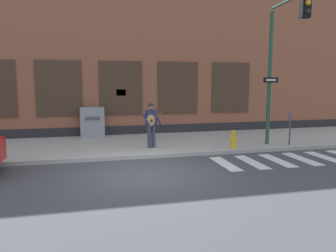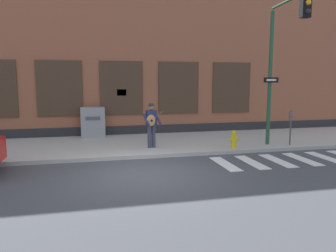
{
  "view_description": "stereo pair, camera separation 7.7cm",
  "coord_description": "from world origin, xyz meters",
  "px_view_note": "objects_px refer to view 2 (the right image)",
  "views": [
    {
      "loc": [
        -1.45,
        -9.19,
        2.71
      ],
      "look_at": [
        1.26,
        2.16,
        1.09
      ],
      "focal_mm": 35.0,
      "sensor_mm": 36.0,
      "label": 1
    },
    {
      "loc": [
        -1.38,
        -9.21,
        2.71
      ],
      "look_at": [
        1.26,
        2.16,
        1.09
      ],
      "focal_mm": 35.0,
      "sensor_mm": 36.0,
      "label": 2
    }
  ],
  "objects_px": {
    "parking_meter": "(291,122)",
    "utility_box": "(93,122)",
    "busker": "(151,123)",
    "fire_hydrant": "(234,139)",
    "traffic_light": "(283,49)"
  },
  "relations": [
    {
      "from": "busker",
      "to": "fire_hydrant",
      "type": "bearing_deg",
      "value": -15.39
    },
    {
      "from": "utility_box",
      "to": "fire_hydrant",
      "type": "height_order",
      "value": "utility_box"
    },
    {
      "from": "traffic_light",
      "to": "parking_meter",
      "type": "relative_size",
      "value": 3.79
    },
    {
      "from": "parking_meter",
      "to": "utility_box",
      "type": "height_order",
      "value": "parking_meter"
    },
    {
      "from": "utility_box",
      "to": "parking_meter",
      "type": "bearing_deg",
      "value": -26.07
    },
    {
      "from": "busker",
      "to": "parking_meter",
      "type": "relative_size",
      "value": 1.2
    },
    {
      "from": "busker",
      "to": "parking_meter",
      "type": "bearing_deg",
      "value": -7.8
    },
    {
      "from": "busker",
      "to": "utility_box",
      "type": "xyz_separation_m",
      "value": [
        -2.18,
        3.01,
        -0.29
      ]
    },
    {
      "from": "traffic_light",
      "to": "busker",
      "type": "bearing_deg",
      "value": 163.93
    },
    {
      "from": "parking_meter",
      "to": "utility_box",
      "type": "distance_m",
      "value": 8.57
    },
    {
      "from": "busker",
      "to": "parking_meter",
      "type": "distance_m",
      "value": 5.56
    },
    {
      "from": "parking_meter",
      "to": "utility_box",
      "type": "relative_size",
      "value": 1.04
    },
    {
      "from": "busker",
      "to": "traffic_light",
      "type": "distance_m",
      "value": 5.56
    },
    {
      "from": "parking_meter",
      "to": "busker",
      "type": "bearing_deg",
      "value": 172.2
    },
    {
      "from": "traffic_light",
      "to": "fire_hydrant",
      "type": "distance_m",
      "value": 3.77
    }
  ]
}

